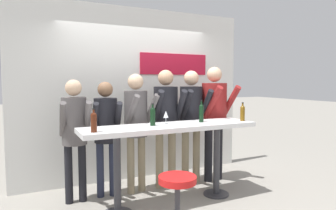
{
  "coord_description": "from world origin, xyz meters",
  "views": [
    {
      "loc": [
        -1.72,
        -3.43,
        1.62
      ],
      "look_at": [
        0.0,
        0.09,
        1.31
      ],
      "focal_mm": 32.0,
      "sensor_mm": 36.0,
      "label": 1
    }
  ],
  "objects": [
    {
      "name": "ground_plane",
      "position": [
        0.0,
        0.0,
        0.0
      ],
      "size": [
        40.0,
        40.0,
        0.0
      ],
      "primitive_type": "plane",
      "color": "gray"
    },
    {
      "name": "back_wall",
      "position": [
        0.01,
        1.29,
        1.41
      ],
      "size": [
        3.93,
        0.12,
        2.81
      ],
      "color": "silver",
      "rests_on": "ground_plane"
    },
    {
      "name": "tasting_table",
      "position": [
        0.0,
        0.0,
        0.89
      ],
      "size": [
        2.33,
        0.58,
        1.06
      ],
      "color": "white",
      "rests_on": "ground_plane"
    },
    {
      "name": "bar_stool",
      "position": [
        -0.29,
        -0.73,
        0.42
      ],
      "size": [
        0.42,
        0.42,
        0.63
      ],
      "color": "#333338",
      "rests_on": "ground_plane"
    },
    {
      "name": "person_far_left",
      "position": [
        -1.12,
        0.6,
        1.02
      ],
      "size": [
        0.4,
        0.51,
        1.64
      ],
      "rotation": [
        0.0,
        0.0,
        -0.05
      ],
      "color": "black",
      "rests_on": "ground_plane"
    },
    {
      "name": "person_left",
      "position": [
        -0.69,
        0.63,
        1.01
      ],
      "size": [
        0.42,
        0.53,
        1.61
      ],
      "rotation": [
        0.0,
        0.0,
        -0.14
      ],
      "color": "#23283D",
      "rests_on": "ground_plane"
    },
    {
      "name": "person_center_left",
      "position": [
        -0.26,
        0.59,
        1.08
      ],
      "size": [
        0.45,
        0.57,
        1.72
      ],
      "rotation": [
        0.0,
        0.0,
        0.17
      ],
      "color": "gray",
      "rests_on": "ground_plane"
    },
    {
      "name": "person_center",
      "position": [
        0.21,
        0.59,
        1.11
      ],
      "size": [
        0.48,
        0.59,
        1.79
      ],
      "rotation": [
        0.0,
        0.0,
        -0.12
      ],
      "color": "gray",
      "rests_on": "ground_plane"
    },
    {
      "name": "person_center_right",
      "position": [
        0.67,
        0.62,
        1.11
      ],
      "size": [
        0.45,
        0.57,
        1.78
      ],
      "rotation": [
        0.0,
        0.0,
        -0.07
      ],
      "color": "gray",
      "rests_on": "ground_plane"
    },
    {
      "name": "person_right",
      "position": [
        1.06,
        0.55,
        1.14
      ],
      "size": [
        0.52,
        0.63,
        1.85
      ],
      "rotation": [
        0.0,
        0.0,
        0.13
      ],
      "color": "black",
      "rests_on": "ground_plane"
    },
    {
      "name": "wine_bottle_0",
      "position": [
        -0.24,
        0.03,
        1.19
      ],
      "size": [
        0.07,
        0.07,
        0.28
      ],
      "color": "black",
      "rests_on": "tasting_table"
    },
    {
      "name": "wine_bottle_1",
      "position": [
        0.49,
        0.04,
        1.19
      ],
      "size": [
        0.06,
        0.06,
        0.3
      ],
      "color": "black",
      "rests_on": "tasting_table"
    },
    {
      "name": "wine_bottle_2",
      "position": [
        -1.02,
        -0.13,
        1.18
      ],
      "size": [
        0.07,
        0.07,
        0.27
      ],
      "color": "#4C1E0F",
      "rests_on": "tasting_table"
    },
    {
      "name": "wine_bottle_3",
      "position": [
        1.08,
        -0.11,
        1.18
      ],
      "size": [
        0.06,
        0.06,
        0.26
      ],
      "color": "brown",
      "rests_on": "tasting_table"
    },
    {
      "name": "wine_glass_0",
      "position": [
        -0.04,
        0.07,
        1.18
      ],
      "size": [
        0.07,
        0.07,
        0.18
      ],
      "color": "silver",
      "rests_on": "tasting_table"
    }
  ]
}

